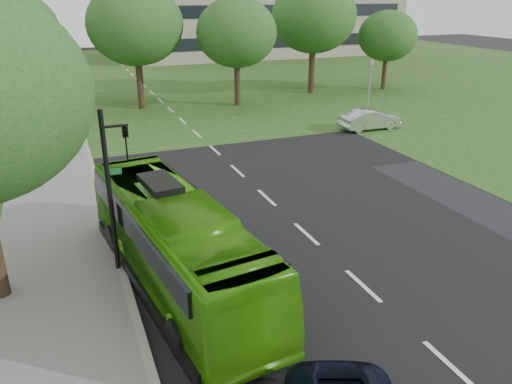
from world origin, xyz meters
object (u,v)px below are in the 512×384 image
at_px(tree_park_c, 237,33).
at_px(bus, 175,241).
at_px(sedan, 370,119).
at_px(camera_pole, 369,82).
at_px(tree_park_d, 314,16).
at_px(traffic_light, 114,180).
at_px(tree_park_b, 135,24).
at_px(tree_park_e, 388,36).
at_px(tree_park_a, 10,32).

bearing_deg(tree_park_c, bus, -113.80).
height_order(bus, sedan, bus).
xyz_separation_m(bus, camera_pole, (18.11, 16.56, 1.31)).
bearing_deg(tree_park_c, sedan, -62.18).
distance_m(tree_park_c, tree_park_d, 8.84).
bearing_deg(bus, traffic_light, 129.09).
xyz_separation_m(tree_park_b, tree_park_d, (16.01, 1.03, 0.29)).
bearing_deg(sedan, camera_pole, -28.81).
bearing_deg(camera_pole, traffic_light, -133.38).
bearing_deg(bus, tree_park_b, 74.94).
height_order(tree_park_e, traffic_light, tree_park_e).
distance_m(tree_park_a, tree_park_e, 32.30).
height_order(tree_park_b, tree_park_e, tree_park_b).
bearing_deg(tree_park_b, sedan, -43.25).
bearing_deg(tree_park_c, traffic_light, -117.99).
xyz_separation_m(tree_park_d, bus, (-19.50, -28.05, -5.31)).
relative_size(tree_park_b, tree_park_c, 1.13).
distance_m(tree_park_c, traffic_light, 27.15).
bearing_deg(tree_park_a, bus, -78.74).
distance_m(bus, camera_pole, 24.58).
height_order(sedan, traffic_light, traffic_light).
bearing_deg(tree_park_a, tree_park_d, 2.67).
relative_size(tree_park_e, traffic_light, 1.32).
relative_size(tree_park_a, sedan, 2.15).
distance_m(tree_park_e, camera_pole, 13.89).
relative_size(tree_park_a, tree_park_e, 1.25).
height_order(tree_park_c, tree_park_d, tree_park_d).
distance_m(tree_park_c, tree_park_e, 15.88).
xyz_separation_m(bus, sedan, (16.91, 14.39, -0.80)).
relative_size(tree_park_d, traffic_light, 1.81).
distance_m(tree_park_a, tree_park_b, 8.85).
distance_m(tree_park_a, bus, 27.82).
relative_size(tree_park_a, tree_park_c, 1.07).
xyz_separation_m(tree_park_a, bus, (5.36, -26.89, -4.70)).
distance_m(tree_park_e, bus, 38.34).
relative_size(bus, traffic_light, 1.94).
bearing_deg(tree_park_e, tree_park_b, -179.87).
bearing_deg(sedan, traffic_light, 125.23).
bearing_deg(tree_park_a, sedan, -29.30).
xyz_separation_m(tree_park_d, tree_park_e, (7.42, -0.97, -1.83)).
xyz_separation_m(tree_park_b, sedan, (13.43, -12.63, -5.83)).
bearing_deg(tree_park_e, traffic_light, -137.96).
bearing_deg(tree_park_c, tree_park_a, 174.49).
distance_m(bus, traffic_light, 2.74).
distance_m(tree_park_c, camera_pole, 11.56).
height_order(tree_park_b, traffic_light, tree_park_b).
xyz_separation_m(tree_park_b, bus, (-3.49, -27.02, -5.02)).
relative_size(tree_park_a, tree_park_b, 0.95).
bearing_deg(tree_park_b, tree_park_e, 0.13).
height_order(tree_park_a, tree_park_b, tree_park_b).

